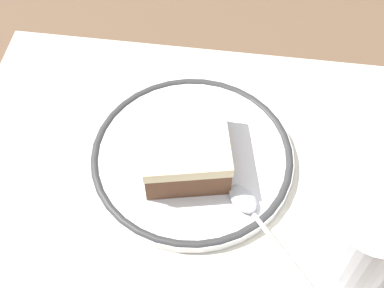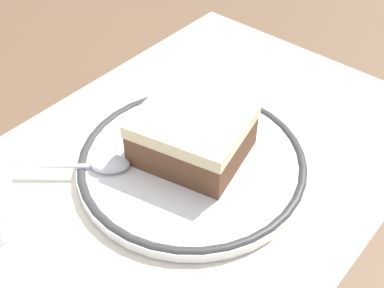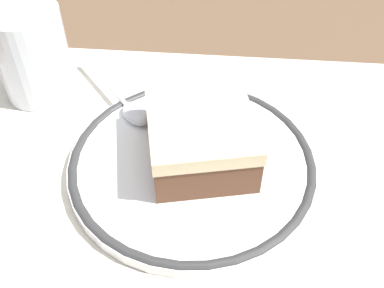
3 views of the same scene
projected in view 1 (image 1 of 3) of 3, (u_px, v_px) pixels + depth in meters
The scene contains 6 objects.
ground_plane at pixel (202, 166), 0.60m from camera, with size 2.40×2.40×0.00m, color brown.
placemat at pixel (202, 166), 0.60m from camera, with size 0.54×0.36×0.00m, color beige.
plate at pixel (192, 157), 0.60m from camera, with size 0.22×0.22×0.01m.
cake_slice at pixel (185, 142), 0.58m from camera, with size 0.11×0.12×0.05m.
spoon at pixel (251, 209), 0.55m from camera, with size 0.10×0.12×0.01m.
cup at pixel (364, 246), 0.50m from camera, with size 0.07×0.07×0.09m.
Camera 1 is at (-0.03, 0.33, 0.51)m, focal length 51.33 mm.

